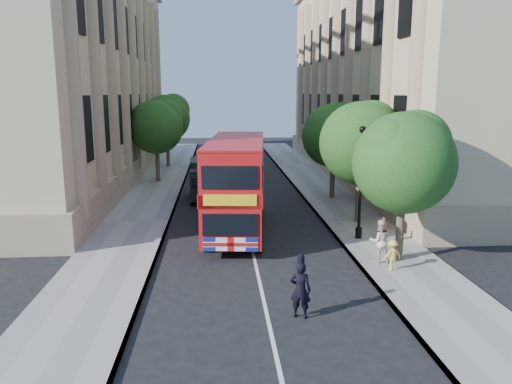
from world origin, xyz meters
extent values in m
plane|color=black|center=(0.00, 0.00, 0.00)|extent=(120.00, 120.00, 0.00)
cube|color=gray|center=(5.75, 10.00, 0.06)|extent=(3.50, 80.00, 0.12)
cube|color=gray|center=(-5.75, 10.00, 0.06)|extent=(3.50, 80.00, 0.12)
cube|color=tan|center=(13.80, 24.00, 9.00)|extent=(12.00, 38.00, 18.00)
cube|color=tan|center=(-13.80, 24.00, 9.00)|extent=(12.00, 38.00, 18.00)
cylinder|color=#473828|center=(5.80, 3.00, 1.43)|extent=(0.32, 0.32, 2.86)
sphere|color=#254517|center=(5.80, 3.00, 4.03)|extent=(4.00, 4.00, 4.00)
sphere|color=#254517|center=(6.40, 3.40, 4.68)|extent=(2.80, 2.80, 2.80)
sphere|color=#254517|center=(5.30, 2.70, 4.55)|extent=(2.60, 2.60, 2.60)
cylinder|color=#473828|center=(5.80, 9.00, 1.50)|extent=(0.32, 0.32, 2.99)
sphere|color=#254517|center=(5.80, 9.00, 4.22)|extent=(4.20, 4.20, 4.20)
sphere|color=#254517|center=(6.40, 9.40, 4.90)|extent=(2.94, 2.94, 2.94)
sphere|color=#254517|center=(5.30, 8.70, 4.76)|extent=(2.73, 2.73, 2.73)
cylinder|color=#473828|center=(5.80, 15.00, 1.45)|extent=(0.32, 0.32, 2.90)
sphere|color=#254517|center=(5.80, 15.00, 4.09)|extent=(4.00, 4.00, 4.00)
sphere|color=#254517|center=(6.40, 15.40, 4.75)|extent=(2.80, 2.80, 2.80)
sphere|color=#254517|center=(5.30, 14.70, 4.62)|extent=(2.60, 2.60, 2.60)
cylinder|color=#473828|center=(-6.00, 22.00, 1.50)|extent=(0.32, 0.32, 2.99)
sphere|color=#254517|center=(-6.00, 22.00, 4.22)|extent=(4.00, 4.00, 4.00)
sphere|color=#254517|center=(-5.40, 22.40, 4.90)|extent=(2.80, 2.80, 2.80)
sphere|color=#254517|center=(-6.50, 21.70, 4.76)|extent=(2.60, 2.60, 2.60)
cylinder|color=#473828|center=(-6.00, 30.00, 1.58)|extent=(0.32, 0.32, 3.17)
sphere|color=#254517|center=(-6.00, 30.00, 4.46)|extent=(4.20, 4.20, 4.20)
sphere|color=#254517|center=(-5.40, 30.40, 5.18)|extent=(2.94, 2.94, 2.94)
sphere|color=#254517|center=(-6.50, 29.70, 5.04)|extent=(2.73, 2.73, 2.73)
cylinder|color=black|center=(5.00, 6.00, 0.37)|extent=(0.30, 0.30, 0.50)
cylinder|color=black|center=(5.00, 6.00, 2.62)|extent=(0.14, 0.14, 5.00)
sphere|color=black|center=(5.00, 6.00, 5.12)|extent=(0.32, 0.32, 0.32)
cube|color=#AE0C0D|center=(-0.54, 8.17, 2.44)|extent=(3.40, 9.77, 3.98)
cube|color=black|center=(-0.54, 8.17, 1.56)|extent=(3.41, 9.17, 0.91)
cube|color=black|center=(-0.54, 8.17, 3.48)|extent=(3.41, 9.17, 0.91)
cube|color=yellow|center=(-0.99, 3.41, 2.57)|extent=(2.12, 0.28, 0.45)
cylinder|color=black|center=(-1.99, 4.92, 0.50)|extent=(0.38, 1.03, 1.01)
cylinder|color=black|center=(0.28, 4.70, 0.50)|extent=(0.38, 1.03, 1.01)
cylinder|color=black|center=(-1.38, 11.44, 0.50)|extent=(0.38, 1.03, 1.01)
cylinder|color=black|center=(0.89, 11.23, 0.50)|extent=(0.38, 1.03, 1.01)
cube|color=black|center=(-2.27, 14.36, 1.20)|extent=(1.83, 1.65, 1.86)
cube|color=black|center=(-2.24, 13.61, 1.42)|extent=(1.60, 0.15, 0.62)
cube|color=black|center=(-2.33, 16.31, 1.37)|extent=(1.87, 2.90, 2.22)
cube|color=black|center=(-2.32, 15.78, 0.31)|extent=(1.74, 4.31, 0.22)
cylinder|color=black|center=(-3.06, 14.24, 0.35)|extent=(0.22, 0.72, 0.71)
cylinder|color=black|center=(-1.47, 14.30, 0.35)|extent=(0.22, 0.72, 0.71)
cylinder|color=black|center=(-3.16, 17.17, 0.35)|extent=(0.22, 0.72, 0.71)
cylinder|color=black|center=(-1.57, 17.22, 0.35)|extent=(0.22, 0.72, 0.71)
imported|color=black|center=(0.99, -1.77, 0.88)|extent=(0.75, 0.61, 1.76)
imported|color=silver|center=(4.88, 2.64, 0.99)|extent=(0.86, 0.68, 1.73)
imported|color=orange|center=(5.92, 5.22, 0.70)|extent=(0.72, 0.42, 1.16)
imported|color=#F4CC53|center=(5.09, 1.77, 0.71)|extent=(0.85, 0.62, 1.17)
camera|label=1|loc=(-1.43, -15.80, 6.73)|focal=35.00mm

